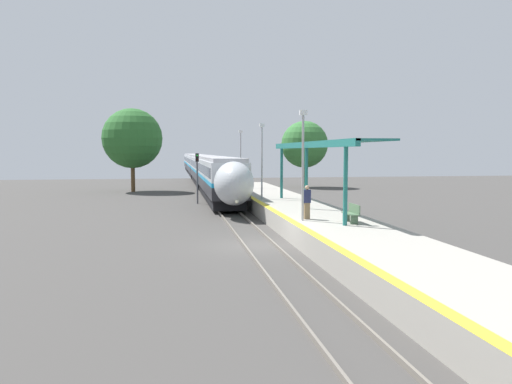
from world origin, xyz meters
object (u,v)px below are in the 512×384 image
object	(u,v)px
train	(200,166)
lamppost_mid	(262,156)
platform_bench	(352,213)
lamppost_near	(303,158)
person_waiting	(307,202)
lamppost_far	(241,155)
railway_signal	(197,173)

from	to	relation	value
train	lamppost_mid	size ratio (longest dim) A/B	16.69
platform_bench	lamppost_near	size ratio (longest dim) A/B	0.27
person_waiting	lamppost_mid	size ratio (longest dim) A/B	0.32
train	lamppost_far	world-z (taller)	lamppost_far
lamppost_near	railway_signal	bearing A→B (deg)	103.01
train	railway_signal	bearing A→B (deg)	-93.31
person_waiting	lamppost_far	xyz separation A→B (m)	(-0.34, 22.53, 2.21)
train	person_waiting	bearing A→B (deg)	-86.99
lamppost_far	platform_bench	bearing A→B (deg)	-84.93
person_waiting	lamppost_near	distance (m)	2.28
train	person_waiting	world-z (taller)	train
person_waiting	lamppost_far	size ratio (longest dim) A/B	0.32
railway_signal	lamppost_mid	world-z (taller)	lamppost_mid
person_waiting	lamppost_mid	xyz separation A→B (m)	(-0.34, 11.04, 2.21)
platform_bench	lamppost_mid	xyz separation A→B (m)	(-2.14, 12.61, 2.62)
train	lamppost_near	xyz separation A→B (m)	(2.36, -51.87, 1.85)
lamppost_near	lamppost_mid	distance (m)	11.49
platform_bench	person_waiting	xyz separation A→B (m)	(-1.79, 1.57, 0.42)
lamppost_near	platform_bench	bearing A→B (deg)	-27.60
platform_bench	railway_signal	bearing A→B (deg)	108.09
railway_signal	lamppost_far	world-z (taller)	lamppost_far
person_waiting	platform_bench	bearing A→B (deg)	-41.25
person_waiting	lamppost_far	world-z (taller)	lamppost_far
train	person_waiting	size ratio (longest dim) A/B	52.99
train	lamppost_mid	distance (m)	40.49
train	railway_signal	world-z (taller)	railway_signal
lamppost_mid	train	bearing A→B (deg)	93.34
lamppost_far	lamppost_mid	bearing A→B (deg)	-90.00
platform_bench	lamppost_far	bearing A→B (deg)	95.07
train	lamppost_mid	bearing A→B (deg)	-86.66
train	person_waiting	xyz separation A→B (m)	(2.70, -51.42, -0.35)
train	lamppost_mid	world-z (taller)	lamppost_mid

